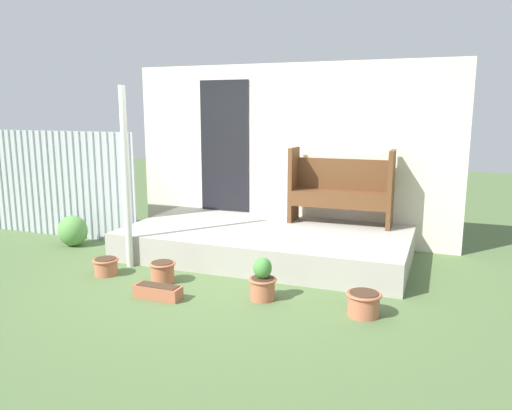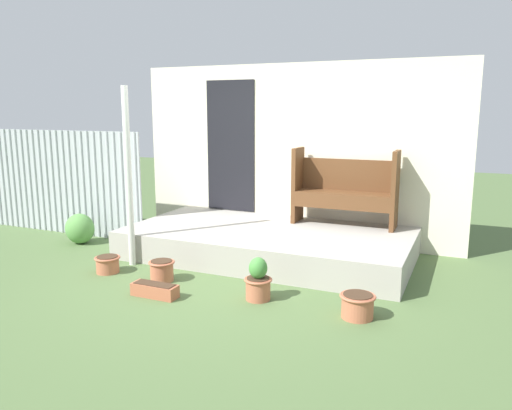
{
  "view_description": "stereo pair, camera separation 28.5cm",
  "coord_description": "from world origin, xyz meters",
  "px_view_note": "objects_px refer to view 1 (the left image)",
  "views": [
    {
      "loc": [
        2.37,
        -5.12,
        1.94
      ],
      "look_at": [
        0.28,
        0.34,
        0.82
      ],
      "focal_mm": 35.0,
      "sensor_mm": 36.0,
      "label": 1
    },
    {
      "loc": [
        2.63,
        -5.01,
        1.94
      ],
      "look_at": [
        0.28,
        0.34,
        0.82
      ],
      "focal_mm": 35.0,
      "sensor_mm": 36.0,
      "label": 2
    }
  ],
  "objects_px": {
    "bench": "(341,186)",
    "flower_pot_middle": "(163,271)",
    "flower_pot_right": "(263,281)",
    "flower_pot_left": "(106,266)",
    "support_post": "(126,179)",
    "shrub_by_fence": "(73,231)",
    "flower_pot_far_right": "(364,303)",
    "planter_box_rect": "(158,292)"
  },
  "relations": [
    {
      "from": "flower_pot_far_right",
      "to": "bench",
      "type": "bearing_deg",
      "value": 107.35
    },
    {
      "from": "flower_pot_middle",
      "to": "flower_pot_left",
      "type": "bearing_deg",
      "value": -179.05
    },
    {
      "from": "shrub_by_fence",
      "to": "flower_pot_far_right",
      "type": "bearing_deg",
      "value": -13.25
    },
    {
      "from": "bench",
      "to": "flower_pot_left",
      "type": "xyz_separation_m",
      "value": [
        -2.37,
        -2.1,
        -0.79
      ]
    },
    {
      "from": "bench",
      "to": "flower_pot_middle",
      "type": "distance_m",
      "value": 2.74
    },
    {
      "from": "support_post",
      "to": "shrub_by_fence",
      "type": "xyz_separation_m",
      "value": [
        -1.34,
        0.52,
        -0.89
      ]
    },
    {
      "from": "flower_pot_right",
      "to": "flower_pot_far_right",
      "type": "relative_size",
      "value": 1.32
    },
    {
      "from": "shrub_by_fence",
      "to": "planter_box_rect",
      "type": "bearing_deg",
      "value": -30.7
    },
    {
      "from": "flower_pot_middle",
      "to": "flower_pot_far_right",
      "type": "height_order",
      "value": "flower_pot_middle"
    },
    {
      "from": "flower_pot_middle",
      "to": "planter_box_rect",
      "type": "xyz_separation_m",
      "value": [
        0.21,
        -0.44,
        -0.06
      ]
    },
    {
      "from": "flower_pot_far_right",
      "to": "planter_box_rect",
      "type": "relative_size",
      "value": 0.67
    },
    {
      "from": "support_post",
      "to": "shrub_by_fence",
      "type": "bearing_deg",
      "value": 158.62
    },
    {
      "from": "support_post",
      "to": "flower_pot_right",
      "type": "height_order",
      "value": "support_post"
    },
    {
      "from": "flower_pot_left",
      "to": "flower_pot_far_right",
      "type": "distance_m",
      "value": 3.06
    },
    {
      "from": "support_post",
      "to": "flower_pot_middle",
      "type": "height_order",
      "value": "support_post"
    },
    {
      "from": "support_post",
      "to": "flower_pot_left",
      "type": "height_order",
      "value": "support_post"
    },
    {
      "from": "flower_pot_far_right",
      "to": "planter_box_rect",
      "type": "distance_m",
      "value": 2.1
    },
    {
      "from": "flower_pot_far_right",
      "to": "support_post",
      "type": "bearing_deg",
      "value": 170.6
    },
    {
      "from": "support_post",
      "to": "shrub_by_fence",
      "type": "distance_m",
      "value": 1.69
    },
    {
      "from": "flower_pot_left",
      "to": "shrub_by_fence",
      "type": "xyz_separation_m",
      "value": [
        -1.27,
        0.91,
        0.11
      ]
    },
    {
      "from": "bench",
      "to": "shrub_by_fence",
      "type": "bearing_deg",
      "value": -162.43
    },
    {
      "from": "bench",
      "to": "flower_pot_far_right",
      "type": "bearing_deg",
      "value": -73.26
    },
    {
      "from": "flower_pot_right",
      "to": "flower_pot_left",
      "type": "bearing_deg",
      "value": 178.1
    },
    {
      "from": "flower_pot_left",
      "to": "flower_pot_middle",
      "type": "xyz_separation_m",
      "value": [
        0.77,
        0.01,
        0.02
      ]
    },
    {
      "from": "flower_pot_far_right",
      "to": "shrub_by_fence",
      "type": "bearing_deg",
      "value": 166.75
    },
    {
      "from": "planter_box_rect",
      "to": "support_post",
      "type": "bearing_deg",
      "value": 138.28
    },
    {
      "from": "flower_pot_middle",
      "to": "planter_box_rect",
      "type": "bearing_deg",
      "value": -64.46
    },
    {
      "from": "flower_pot_left",
      "to": "flower_pot_middle",
      "type": "bearing_deg",
      "value": 0.95
    },
    {
      "from": "support_post",
      "to": "flower_pot_right",
      "type": "relative_size",
      "value": 4.92
    },
    {
      "from": "flower_pot_left",
      "to": "planter_box_rect",
      "type": "bearing_deg",
      "value": -23.57
    },
    {
      "from": "support_post",
      "to": "bench",
      "type": "distance_m",
      "value": 2.87
    },
    {
      "from": "flower_pot_right",
      "to": "flower_pot_far_right",
      "type": "height_order",
      "value": "flower_pot_right"
    },
    {
      "from": "flower_pot_right",
      "to": "flower_pot_far_right",
      "type": "xyz_separation_m",
      "value": [
        1.04,
        -0.05,
        -0.07
      ]
    },
    {
      "from": "planter_box_rect",
      "to": "flower_pot_right",
      "type": "bearing_deg",
      "value": 19.36
    },
    {
      "from": "flower_pot_left",
      "to": "planter_box_rect",
      "type": "xyz_separation_m",
      "value": [
        0.98,
        -0.43,
        -0.04
      ]
    },
    {
      "from": "flower_pot_far_right",
      "to": "planter_box_rect",
      "type": "bearing_deg",
      "value": -171.31
    },
    {
      "from": "shrub_by_fence",
      "to": "flower_pot_middle",
      "type": "bearing_deg",
      "value": -23.68
    },
    {
      "from": "support_post",
      "to": "flower_pot_far_right",
      "type": "height_order",
      "value": "support_post"
    },
    {
      "from": "bench",
      "to": "planter_box_rect",
      "type": "xyz_separation_m",
      "value": [
        -1.38,
        -2.53,
        -0.83
      ]
    },
    {
      "from": "bench",
      "to": "flower_pot_right",
      "type": "relative_size",
      "value": 3.12
    },
    {
      "from": "support_post",
      "to": "bench",
      "type": "xyz_separation_m",
      "value": [
        2.29,
        1.72,
        -0.21
      ]
    },
    {
      "from": "support_post",
      "to": "shrub_by_fence",
      "type": "relative_size",
      "value": 5.01
    }
  ]
}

